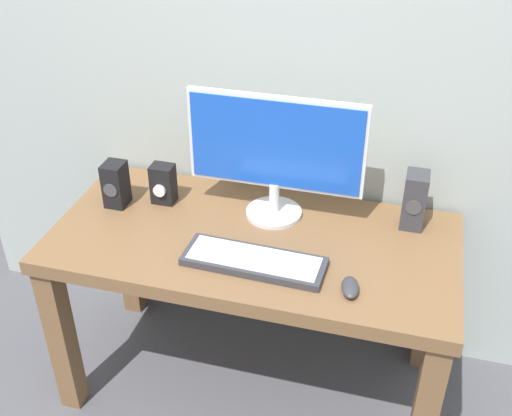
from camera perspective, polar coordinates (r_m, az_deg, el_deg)
name	(u,v)px	position (r m, az deg, el deg)	size (l,w,h in m)	color
ground_plane	(253,379)	(2.64, -0.23, -15.26)	(6.00, 6.00, 0.00)	#4C4C51
desk	(253,263)	(2.23, -0.26, -4.98)	(1.40, 0.67, 0.71)	brown
monitor	(276,151)	(2.16, 1.78, 5.17)	(0.62, 0.20, 0.45)	silver
keyboard_primary	(254,261)	(2.03, -0.18, -4.84)	(0.47, 0.17, 0.03)	#333338
mouse	(350,287)	(1.95, 8.53, -7.12)	(0.05, 0.10, 0.03)	#333338
speaker_right	(415,200)	(2.24, 14.17, 0.70)	(0.08, 0.10, 0.21)	#333338
speaker_left	(116,184)	(2.35, -12.60, 2.11)	(0.08, 0.09, 0.17)	black
audio_controller	(163,184)	(2.34, -8.41, 2.17)	(0.08, 0.08, 0.15)	black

